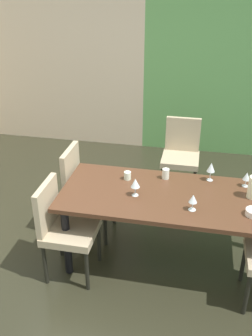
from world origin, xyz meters
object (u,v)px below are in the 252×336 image
(cup_center, at_px, (127,176))
(cup_left, at_px, (166,174))
(chair_head_far, at_px, (181,152))
(dining_table, at_px, (173,203))
(wine_glass_rear, at_px, (247,177))
(wine_glass_near_window, at_px, (211,168))
(chair_left_near, at_px, (62,224))
(chair_left_far, at_px, (83,187))
(wine_glass_south, at_px, (135,183))
(wine_glass_west, at_px, (193,199))

(cup_center, distance_m, cup_left, 0.36)
(cup_center, bearing_deg, chair_head_far, 70.16)
(dining_table, height_order, chair_head_far, chair_head_far)
(cup_left, bearing_deg, wine_glass_rear, -0.00)
(chair_head_far, bearing_deg, wine_glass_near_window, 107.14)
(chair_left_near, height_order, cup_left, chair_left_near)
(wine_glass_near_window, bearing_deg, wine_glass_rear, -8.66)
(wine_glass_rear, bearing_deg, dining_table, -155.64)
(chair_left_far, height_order, wine_glass_south, chair_left_far)
(dining_table, distance_m, cup_left, 0.33)
(chair_head_far, bearing_deg, dining_table, 90.73)
(wine_glass_near_window, xyz_separation_m, wine_glass_south, (-0.63, -0.40, -0.01))
(dining_table, xyz_separation_m, wine_glass_west, (0.17, -0.20, 0.19))
(chair_left_near, distance_m, wine_glass_west, 1.15)
(chair_head_far, relative_size, wine_glass_south, 5.55)
(wine_glass_south, bearing_deg, wine_glass_near_window, 32.44)
(chair_left_far, bearing_deg, chair_head_far, 139.77)
(chair_left_near, height_order, wine_glass_near_window, wine_glass_near_window)
(dining_table, height_order, wine_glass_south, wine_glass_south)
(wine_glass_near_window, bearing_deg, chair_left_near, -152.44)
(wine_glass_rear, bearing_deg, cup_center, -175.38)
(chair_left_far, xyz_separation_m, wine_glass_near_window, (1.23, 0.02, 0.35))
(dining_table, height_order, wine_glass_near_window, wine_glass_near_window)
(wine_glass_south, xyz_separation_m, wine_glass_west, (0.49, -0.13, -0.02))
(chair_left_near, distance_m, wine_glass_near_window, 1.43)
(wine_glass_south, bearing_deg, cup_center, 114.60)
(wine_glass_south, xyz_separation_m, cup_center, (-0.12, 0.27, -0.08))
(wine_glass_west, height_order, cup_left, wine_glass_west)
(dining_table, xyz_separation_m, chair_left_far, (-0.93, 0.31, -0.13))
(dining_table, relative_size, wine_glass_south, 12.02)
(wine_glass_south, distance_m, cup_left, 0.42)
(cup_left, bearing_deg, wine_glass_near_window, 6.72)
(chair_left_near, relative_size, cup_left, 9.14)
(chair_left_far, relative_size, wine_glass_south, 5.74)
(chair_head_far, height_order, wine_glass_south, chair_head_far)
(dining_table, relative_size, wine_glass_west, 13.78)
(chair_head_far, relative_size, wine_glass_rear, 6.53)
(chair_left_near, distance_m, cup_left, 1.05)
(chair_left_far, bearing_deg, cup_center, 76.44)
(chair_left_far, relative_size, chair_head_far, 1.03)
(cup_center, xyz_separation_m, cup_left, (0.35, 0.09, 0.01))
(chair_head_far, relative_size, cup_center, 11.99)
(chair_head_far, height_order, cup_left, chair_head_far)
(chair_head_far, relative_size, cup_left, 9.22)
(chair_left_near, bearing_deg, wine_glass_near_window, 117.56)
(dining_table, bearing_deg, chair_head_far, 90.73)
(wine_glass_south, distance_m, cup_center, 0.31)
(chair_left_near, distance_m, cup_center, 0.74)
(cup_center, bearing_deg, wine_glass_west, -32.61)
(chair_left_far, relative_size, wine_glass_west, 6.58)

